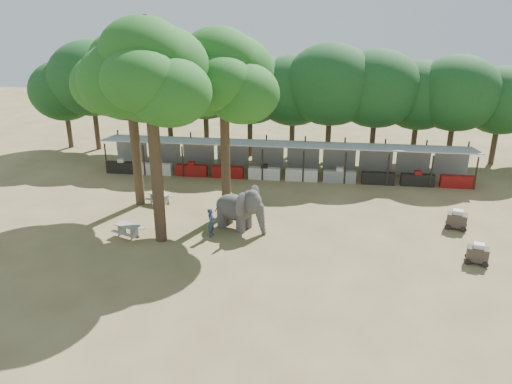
# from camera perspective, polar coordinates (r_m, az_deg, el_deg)

# --- Properties ---
(ground) EXTENTS (100.00, 100.00, 0.00)m
(ground) POSITION_cam_1_polar(r_m,az_deg,el_deg) (25.86, 0.77, -8.22)
(ground) COLOR brown
(ground) RESTS_ON ground
(vendor_stalls) EXTENTS (28.00, 2.99, 2.80)m
(vendor_stalls) POSITION_cam_1_polar(r_m,az_deg,el_deg) (38.10, 3.22, 3.54)
(vendor_stalls) COLOR #989AA0
(vendor_stalls) RESTS_ON ground
(yard_tree_left) EXTENTS (7.10, 6.90, 11.02)m
(yard_tree_left) POSITION_cam_1_polar(r_m,az_deg,el_deg) (32.13, -14.37, 12.48)
(yard_tree_left) COLOR #332316
(yard_tree_left) RESTS_ON ground
(yard_tree_center) EXTENTS (7.10, 6.90, 12.04)m
(yard_tree_center) POSITION_cam_1_polar(r_m,az_deg,el_deg) (26.31, -12.29, 13.09)
(yard_tree_center) COLOR #332316
(yard_tree_center) RESTS_ON ground
(yard_tree_back) EXTENTS (7.10, 6.90, 11.36)m
(yard_tree_back) POSITION_cam_1_polar(r_m,az_deg,el_deg) (29.44, -3.92, 13.01)
(yard_tree_back) COLOR #332316
(yard_tree_back) RESTS_ON ground
(backdrop_trees) EXTENTS (46.46, 5.95, 8.33)m
(backdrop_trees) POSITION_cam_1_polar(r_m,az_deg,el_deg) (42.09, 3.89, 11.28)
(backdrop_trees) COLOR #332316
(backdrop_trees) RESTS_ON ground
(elephant) EXTENTS (3.48, 2.72, 2.60)m
(elephant) POSITION_cam_1_polar(r_m,az_deg,el_deg) (29.15, -1.83, -1.86)
(elephant) COLOR #3D3A3A
(elephant) RESTS_ON ground
(handler) EXTENTS (0.46, 0.64, 1.69)m
(handler) POSITION_cam_1_polar(r_m,az_deg,el_deg) (28.51, -5.14, -3.49)
(handler) COLOR #26384C
(handler) RESTS_ON ground
(picnic_table_near) EXTENTS (1.78, 1.71, 0.71)m
(picnic_table_near) POSITION_cam_1_polar(r_m,az_deg,el_deg) (29.47, -14.44, -4.08)
(picnic_table_near) COLOR gray
(picnic_table_near) RESTS_ON ground
(picnic_table_far) EXTENTS (1.78, 1.68, 0.73)m
(picnic_table_far) POSITION_cam_1_polar(r_m,az_deg,el_deg) (33.67, -10.98, -0.52)
(picnic_table_far) COLOR gray
(picnic_table_far) RESTS_ON ground
(cart_front) EXTENTS (1.29, 1.01, 1.12)m
(cart_front) POSITION_cam_1_polar(r_m,az_deg,el_deg) (28.07, 24.01, -6.45)
(cart_front) COLOR #352923
(cart_front) RESTS_ON ground
(cart_back) EXTENTS (1.39, 1.10, 1.20)m
(cart_back) POSITION_cam_1_polar(r_m,az_deg,el_deg) (31.68, 21.97, -2.94)
(cart_back) COLOR #352923
(cart_back) RESTS_ON ground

